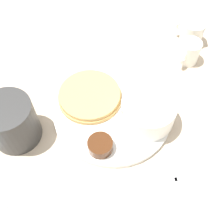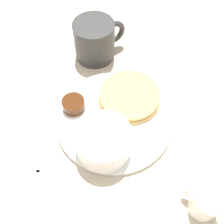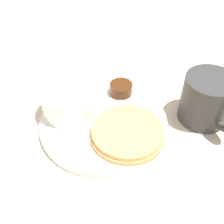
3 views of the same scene
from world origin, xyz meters
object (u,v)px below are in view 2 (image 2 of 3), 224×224
coffee_mug (95,40)px  fork (38,163)px  creamer_pitcher_near (205,204)px  plate (114,119)px  bowl (103,141)px

coffee_mug → fork: size_ratio=1.12×
coffee_mug → creamer_pitcher_near: size_ratio=1.78×
coffee_mug → fork: 0.31m
plate → fork: 0.17m
bowl → coffee_mug: coffee_mug is taller
plate → creamer_pitcher_near: bearing=83.6°
plate → coffee_mug: 0.20m
bowl → creamer_pitcher_near: bearing=100.6°
plate → creamer_pitcher_near: creamer_pitcher_near is taller
coffee_mug → fork: coffee_mug is taller
plate → coffee_mug: (-0.11, -0.16, 0.04)m
bowl → plate: bearing=-153.1°
coffee_mug → creamer_pitcher_near: (0.13, 0.39, -0.02)m
plate → creamer_pitcher_near: size_ratio=3.40×
plate → coffee_mug: coffee_mug is taller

